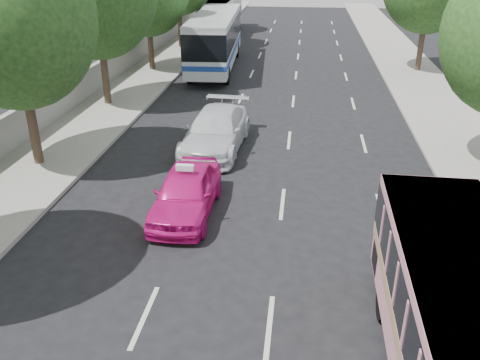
% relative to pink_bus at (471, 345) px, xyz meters
% --- Properties ---
extents(ground, '(120.00, 120.00, 0.00)m').
position_rel_pink_bus_xyz_m(ground, '(-4.50, 4.00, -1.77)').
color(ground, black).
rests_on(ground, ground).
extents(sidewalk_left, '(4.00, 90.00, 0.15)m').
position_rel_pink_bus_xyz_m(sidewalk_left, '(-13.00, 24.00, -1.69)').
color(sidewalk_left, '#9E998E').
rests_on(sidewalk_left, ground).
extents(sidewalk_right, '(4.00, 90.00, 0.12)m').
position_rel_pink_bus_xyz_m(sidewalk_right, '(4.00, 24.00, -1.71)').
color(sidewalk_right, '#9E998E').
rests_on(sidewalk_right, ground).
extents(low_wall, '(0.30, 90.00, 1.50)m').
position_rel_pink_bus_xyz_m(low_wall, '(-14.80, 24.00, -0.87)').
color(low_wall, '#9E998E').
rests_on(low_wall, sidewalk_left).
extents(tree_left_b, '(5.70, 5.70, 8.88)m').
position_rel_pink_bus_xyz_m(tree_left_b, '(-12.92, 9.94, 4.05)').
color(tree_left_b, '#38281E').
rests_on(tree_left_b, ground).
extents(pink_bus, '(2.38, 8.93, 2.84)m').
position_rel_pink_bus_xyz_m(pink_bus, '(0.00, 0.00, 0.00)').
color(pink_bus, pink).
rests_on(pink_bus, ground).
extents(pink_taxi, '(1.77, 4.40, 1.50)m').
position_rel_pink_bus_xyz_m(pink_taxi, '(-6.50, 7.00, -1.02)').
color(pink_taxi, '#D6127B').
rests_on(pink_taxi, ground).
extents(white_pickup, '(2.53, 5.66, 1.61)m').
position_rel_pink_bus_xyz_m(white_pickup, '(-6.50, 12.60, -0.96)').
color(white_pickup, silver).
rests_on(white_pickup, ground).
extents(tour_coach_front, '(3.28, 12.12, 3.59)m').
position_rel_pink_bus_xyz_m(tour_coach_front, '(-9.00, 27.35, 0.39)').
color(tour_coach_front, silver).
rests_on(tour_coach_front, ground).
extents(tour_coach_rear, '(2.42, 10.88, 3.25)m').
position_rel_pink_bus_xyz_m(tour_coach_rear, '(-10.80, 41.67, 0.19)').
color(tour_coach_rear, white).
rests_on(tour_coach_rear, ground).
extents(taxi_roof_sign, '(0.55, 0.18, 0.18)m').
position_rel_pink_bus_xyz_m(taxi_roof_sign, '(-6.50, 7.00, -0.18)').
color(taxi_roof_sign, silver).
rests_on(taxi_roof_sign, pink_taxi).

